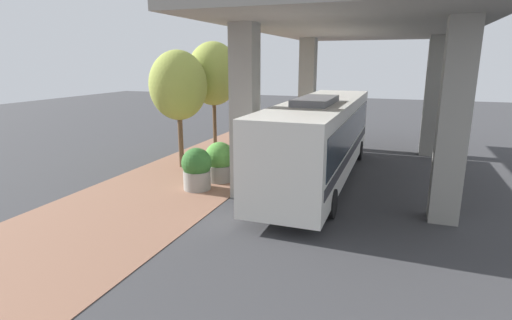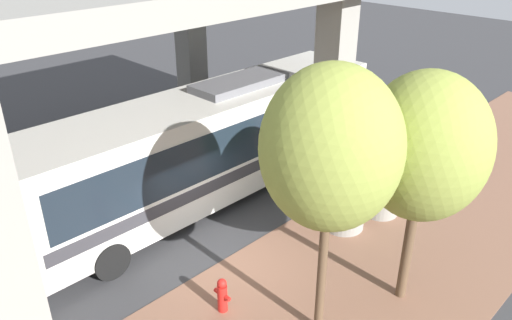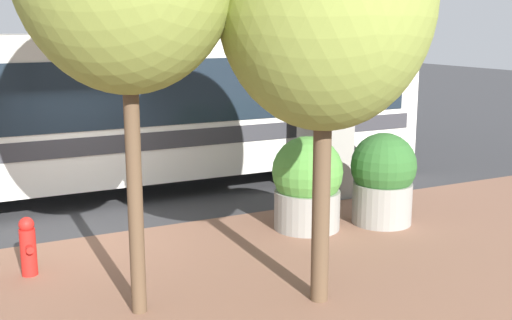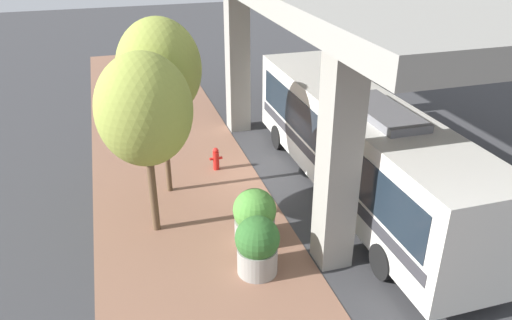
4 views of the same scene
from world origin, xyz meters
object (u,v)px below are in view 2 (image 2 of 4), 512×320
(bus, at_px, (211,140))
(street_tree_far, at_px, (331,149))
(fire_hydrant, at_px, (222,295))
(planter_front, at_px, (382,188))
(street_tree_near, at_px, (424,148))
(planter_middle, at_px, (345,202))

(bus, relative_size, street_tree_far, 2.10)
(fire_hydrant, relative_size, street_tree_far, 0.15)
(bus, xyz_separation_m, street_tree_far, (-6.11, 2.20, 2.44))
(bus, relative_size, planter_front, 7.36)
(planter_front, xyz_separation_m, street_tree_far, (-1.69, 5.20, 3.59))
(bus, xyz_separation_m, street_tree_near, (-6.85, -0.09, 1.96))
(fire_hydrant, distance_m, planter_middle, 4.89)
(fire_hydrant, bearing_deg, bus, -38.53)
(bus, relative_size, fire_hydrant, 13.92)
(fire_hydrant, height_order, street_tree_far, street_tree_far)
(planter_front, relative_size, street_tree_near, 0.31)
(bus, distance_m, street_tree_far, 6.94)
(planter_middle, bearing_deg, street_tree_near, 152.12)
(bus, bearing_deg, planter_front, -145.91)
(street_tree_far, bearing_deg, planter_front, -71.96)
(planter_middle, bearing_deg, planter_front, -103.80)
(street_tree_far, bearing_deg, planter_middle, -61.51)
(street_tree_near, relative_size, street_tree_far, 0.92)
(street_tree_near, bearing_deg, planter_middle, -27.88)
(planter_front, relative_size, street_tree_far, 0.28)
(fire_hydrant, bearing_deg, planter_middle, -88.93)
(planter_front, distance_m, street_tree_far, 6.54)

